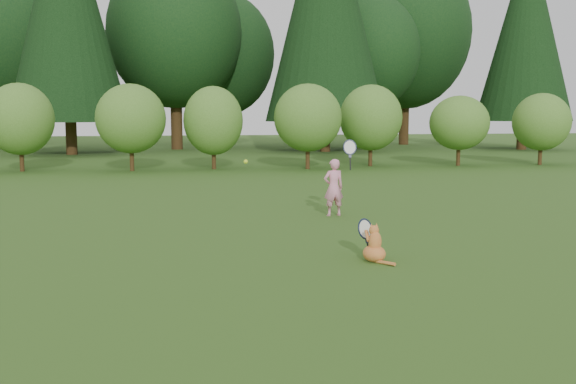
{
  "coord_description": "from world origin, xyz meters",
  "views": [
    {
      "loc": [
        -1.52,
        -8.23,
        1.81
      ],
      "look_at": [
        0.2,
        0.8,
        0.7
      ],
      "focal_mm": 40.0,
      "sensor_mm": 36.0,
      "label": 1
    }
  ],
  "objects": [
    {
      "name": "shrub_row",
      "position": [
        0.0,
        13.0,
        1.4
      ],
      "size": [
        28.0,
        3.0,
        2.8
      ],
      "primitive_type": null,
      "color": "#457624",
      "rests_on": "ground"
    },
    {
      "name": "child",
      "position": [
        1.43,
        2.84,
        0.54
      ],
      "size": [
        0.59,
        0.38,
        1.53
      ],
      "rotation": [
        0.0,
        0.0,
        3.25
      ],
      "color": "pink",
      "rests_on": "ground"
    },
    {
      "name": "tennis_ball",
      "position": [
        -0.28,
        1.88,
        1.07
      ],
      "size": [
        0.07,
        0.07,
        0.07
      ],
      "color": "#C4EB1B",
      "rests_on": "ground"
    },
    {
      "name": "ground",
      "position": [
        0.0,
        0.0,
        0.0
      ],
      "size": [
        100.0,
        100.0,
        0.0
      ],
      "primitive_type": "plane",
      "color": "#294F16",
      "rests_on": "ground"
    },
    {
      "name": "cat",
      "position": [
        0.99,
        -0.75,
        0.24
      ],
      "size": [
        0.36,
        0.66,
        0.64
      ],
      "rotation": [
        0.0,
        0.0,
        0.12
      ],
      "color": "#C04A24",
      "rests_on": "ground"
    }
  ]
}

